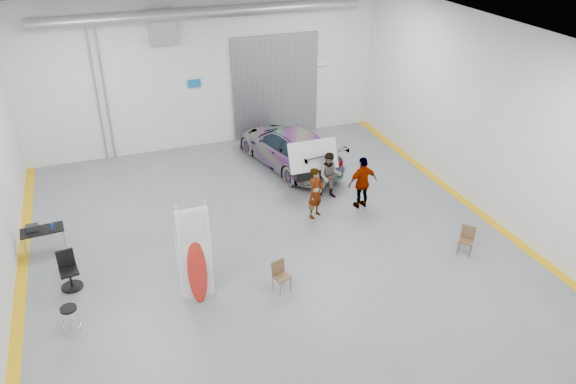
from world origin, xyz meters
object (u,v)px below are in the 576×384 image
object	(u,v)px
shop_stool	(71,321)
office_chair	(69,272)
person_b	(330,176)
surfboard_display	(196,263)
person_c	(363,182)
folding_chair_far	(465,246)
folding_chair_near	(282,282)
person_a	(316,193)
work_table	(39,230)
sedan_car	(289,147)

from	to	relation	value
shop_stool	office_chair	world-z (taller)	office_chair
person_b	surfboard_display	size ratio (longest dim) A/B	0.57
person_c	shop_stool	world-z (taller)	person_c
folding_chair_far	office_chair	distance (m)	10.82
person_c	folding_chair_near	world-z (taller)	person_c
folding_chair_far	shop_stool	world-z (taller)	folding_chair_far
person_a	person_b	size ratio (longest dim) A/B	1.03
person_b	folding_chair_far	xyz separation A→B (m)	(2.30, -4.35, -0.56)
folding_chair_near	work_table	size ratio (longest dim) A/B	0.68
folding_chair_near	office_chair	world-z (taller)	office_chair
sedan_car	surfboard_display	bearing A→B (deg)	41.76
person_b	person_c	world-z (taller)	person_c
person_b	surfboard_display	distance (m)	6.50
person_c	folding_chair_near	size ratio (longest dim) A/B	2.17
person_a	work_table	xyz separation A→B (m)	(-8.08, 0.85, -0.11)
work_table	office_chair	xyz separation A→B (m)	(0.71, -1.97, -0.27)
sedan_car	folding_chair_near	world-z (taller)	sedan_car
office_chair	surfboard_display	bearing A→B (deg)	-37.03
person_b	folding_chair_near	distance (m)	5.21
work_table	office_chair	bearing A→B (deg)	-70.21
shop_stool	work_table	xyz separation A→B (m)	(-0.70, 3.87, 0.34)
person_c	folding_chair_near	distance (m)	5.07
person_c	folding_chair_far	bearing A→B (deg)	110.35
sedan_car	shop_stool	size ratio (longest dim) A/B	6.44
sedan_car	person_c	size ratio (longest dim) A/B	2.85
shop_stool	work_table	world-z (taller)	work_table
surfboard_display	office_chair	xyz separation A→B (m)	(-3.03, 1.71, -0.70)
surfboard_display	shop_stool	distance (m)	3.14
person_a	folding_chair_far	distance (m)	4.70
person_a	surfboard_display	world-z (taller)	surfboard_display
person_a	person_c	world-z (taller)	person_c
sedan_car	work_table	bearing A→B (deg)	6.95
person_c	shop_stool	xyz separation A→B (m)	(-9.03, -3.07, -0.50)
person_b	shop_stool	world-z (taller)	person_b
surfboard_display	folding_chair_far	world-z (taller)	surfboard_display
person_a	folding_chair_near	distance (m)	3.90
person_c	office_chair	distance (m)	9.11
surfboard_display	sedan_car	bearing A→B (deg)	54.06
surfboard_display	work_table	bearing A→B (deg)	135.63
shop_stool	office_chair	distance (m)	1.90
person_a	shop_stool	xyz separation A→B (m)	(-7.38, -3.02, -0.45)
person_c	surfboard_display	size ratio (longest dim) A/B	0.62
person_a	office_chair	bearing A→B (deg)	156.16
sedan_car	person_a	bearing A→B (deg)	70.23
person_b	folding_chair_near	size ratio (longest dim) A/B	2.00
folding_chair_near	shop_stool	distance (m)	5.14
office_chair	folding_chair_near	bearing A→B (deg)	-29.08
surfboard_display	person_c	bearing A→B (deg)	25.83
folding_chair_far	person_a	bearing A→B (deg)	179.86
surfboard_display	office_chair	size ratio (longest dim) A/B	2.74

